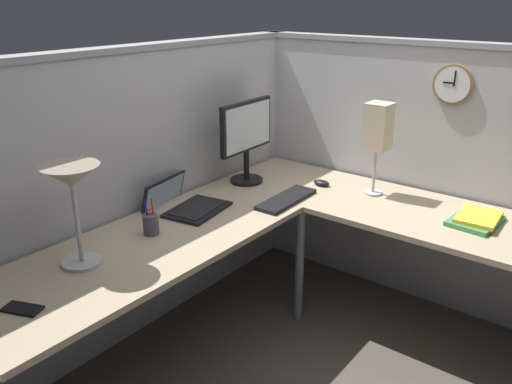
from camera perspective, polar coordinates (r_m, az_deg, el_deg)
The scene contains 14 objects.
ground_plane at distance 3.04m, azimuth 5.49°, elevation -15.92°, with size 6.80×6.80×0.00m, color #4C443D.
cubicle_wall_back at distance 2.92m, azimuth -12.48°, elevation -0.13°, with size 2.57×0.12×1.58m.
cubicle_wall_right at distance 3.28m, azimuth 18.13°, elevation 1.65°, with size 0.12×2.37×1.58m.
desk at distance 2.58m, azimuth 5.11°, elevation -6.59°, with size 2.35×2.15×0.73m.
monitor at distance 3.13m, azimuth -1.04°, elevation 6.20°, with size 0.46×0.20×0.50m.
laptop at distance 2.85m, azimuth -8.04°, elevation -1.26°, with size 0.40×0.43×0.22m.
keyboard at distance 2.92m, azimuth 3.34°, elevation -0.80°, with size 0.43×0.14×0.02m, color black.
computer_mouse at distance 3.17m, azimuth 7.20°, elevation 1.00°, with size 0.06×0.10×0.03m, color black.
desk_lamp_dome at distance 2.24m, azimuth -19.50°, elevation 0.79°, with size 0.24×0.24×0.44m.
pen_cup at distance 2.56m, azimuth -11.45°, elevation -3.43°, with size 0.08×0.08×0.18m.
cell_phone at distance 2.14m, azimuth -24.20°, elevation -11.59°, with size 0.07×0.14×0.01m, color black.
book_stack at distance 2.86m, azimuth 23.00°, elevation -2.76°, with size 0.30×0.23×0.04m.
desk_lamp_paper at distance 2.99m, azimuth 13.22°, elevation 6.72°, with size 0.13×0.13×0.53m.
wall_clock at distance 3.07m, azimuth 20.79°, elevation 10.95°, with size 0.04×0.22×0.22m.
Camera 1 is at (-2.09, -1.26, 1.82)m, focal length 36.52 mm.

